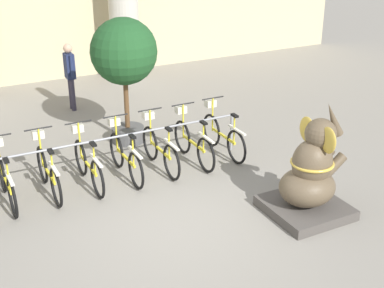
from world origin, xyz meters
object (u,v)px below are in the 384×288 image
at_px(bicycle_4, 88,164).
at_px(person_pedestrian, 70,71).
at_px(bicycle_6, 160,148).
at_px(bicycle_7, 193,142).
at_px(elephant_statue, 310,177).
at_px(bicycle_8, 223,134).
at_px(potted_tree, 124,57).
at_px(bicycle_5, 125,156).
at_px(bicycle_2, 6,180).
at_px(bicycle_3, 48,171).

height_order(bicycle_4, person_pedestrian, person_pedestrian).
distance_m(bicycle_6, bicycle_7, 0.70).
bearing_deg(bicycle_4, elephant_statue, -41.86).
distance_m(bicycle_8, elephant_statue, 2.63).
relative_size(bicycle_4, potted_tree, 0.63).
relative_size(bicycle_4, bicycle_7, 1.00).
bearing_deg(bicycle_4, bicycle_5, 0.27).
relative_size(bicycle_7, potted_tree, 0.63).
bearing_deg(bicycle_5, bicycle_2, 179.74).
distance_m(bicycle_4, bicycle_8, 2.78).
bearing_deg(bicycle_8, bicycle_3, -179.39).
height_order(bicycle_3, person_pedestrian, person_pedestrian).
distance_m(bicycle_6, person_pedestrian, 4.04).
distance_m(bicycle_5, potted_tree, 2.15).
xyz_separation_m(bicycle_3, person_pedestrian, (1.54, 3.95, 0.56)).
bearing_deg(bicycle_3, bicycle_8, 0.61).
bearing_deg(bicycle_2, bicycle_3, 1.19).
height_order(bicycle_3, bicycle_5, same).
distance_m(bicycle_2, person_pedestrian, 4.59).
xyz_separation_m(bicycle_2, elephant_statue, (4.24, -2.56, 0.22)).
relative_size(bicycle_5, person_pedestrian, 1.01).
relative_size(bicycle_3, bicycle_7, 1.00).
height_order(bicycle_7, potted_tree, potted_tree).
bearing_deg(bicycle_6, bicycle_7, -0.84).
relative_size(bicycle_3, bicycle_4, 1.00).
distance_m(bicycle_7, elephant_statue, 2.68).
xyz_separation_m(bicycle_3, bicycle_5, (1.39, -0.02, 0.00)).
distance_m(bicycle_3, bicycle_8, 3.48).
xyz_separation_m(bicycle_5, bicycle_7, (1.39, 0.01, 0.00)).
height_order(bicycle_8, person_pedestrian, person_pedestrian).
distance_m(bicycle_8, person_pedestrian, 4.41).
bearing_deg(bicycle_4, person_pedestrian, 78.10).
distance_m(bicycle_3, elephant_statue, 4.39).
height_order(bicycle_5, bicycle_8, same).
bearing_deg(bicycle_7, bicycle_5, -179.71).
distance_m(bicycle_2, elephant_statue, 4.96).
distance_m(bicycle_6, elephant_statue, 2.96).
height_order(bicycle_2, potted_tree, potted_tree).
distance_m(bicycle_6, bicycle_8, 1.39).
bearing_deg(potted_tree, bicycle_5, -112.71).
relative_size(bicycle_3, potted_tree, 0.63).
height_order(bicycle_4, bicycle_5, same).
xyz_separation_m(bicycle_2, bicycle_4, (1.39, -0.01, 0.00)).
xyz_separation_m(bicycle_4, potted_tree, (1.32, 1.50, 1.42)).
relative_size(bicycle_3, bicycle_6, 1.00).
bearing_deg(bicycle_8, bicycle_2, -179.29).
relative_size(bicycle_7, bicycle_8, 1.00).
xyz_separation_m(bicycle_4, bicycle_6, (1.39, 0.02, 0.00)).
height_order(elephant_statue, potted_tree, potted_tree).
distance_m(bicycle_8, potted_tree, 2.49).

